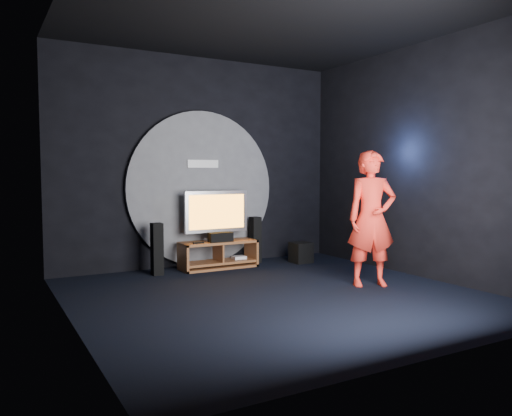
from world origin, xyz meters
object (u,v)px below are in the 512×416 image
Objects in this scene: tv at (216,213)px; tower_speaker_left at (157,249)px; tower_speaker_right at (255,240)px; media_console at (219,256)px; player at (372,219)px; subwoofer at (301,252)px.

tv is 1.18m from tower_speaker_left.
tower_speaker_left is 1.00× the size of tower_speaker_right.
media_console is at bearing -83.56° from tv.
tv is 1.38× the size of tower_speaker_left.
player reaches higher than tower_speaker_right.
tower_speaker_left is 3.25m from player.
player is at bearing -59.26° from media_console.
tower_speaker_right is 2.25× the size of subwoofer.
media_console is 0.68× the size of player.
tower_speaker_left is 2.25× the size of subwoofer.
media_console is 3.59× the size of subwoofer.
tower_speaker_right is at bearing 124.42° from player.
tv is 0.93m from tower_speaker_right.
tower_speaker_left is 1.85m from tower_speaker_right.
tower_speaker_right is (1.84, 0.20, 0.00)m from tower_speaker_left.
subwoofer is at bearing 106.90° from player.
tower_speaker_left is at bearing -173.79° from tower_speaker_right.
tv reaches higher than tower_speaker_right.
media_console is 1.59× the size of tower_speaker_left.
tower_speaker_left is at bearing 175.54° from subwoofer.
tv is 1.67m from subwoofer.
media_console is 0.81m from tower_speaker_right.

